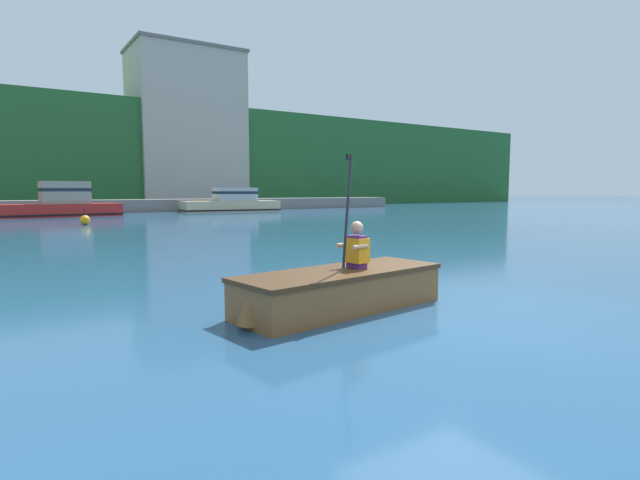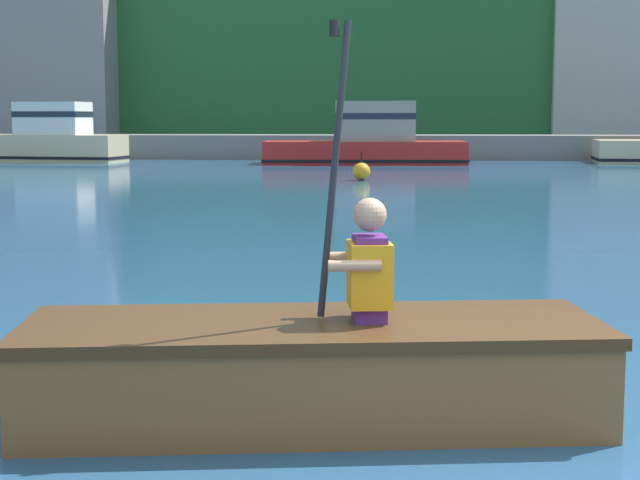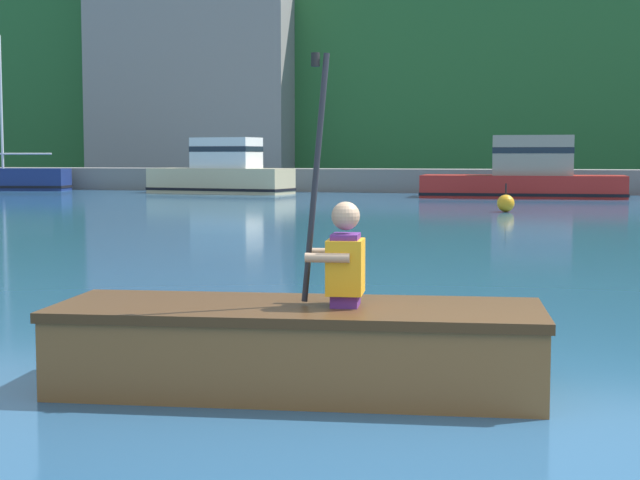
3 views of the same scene
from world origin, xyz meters
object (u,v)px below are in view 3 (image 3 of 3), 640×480
(moored_boat_dock_center_near, at_px, (222,173))
(person_paddler, at_px, (344,257))
(moored_boat_dock_west_inner, at_px, (526,176))
(channel_buoy, at_px, (506,203))
(moored_boat_dock_center_far, at_px, (9,179))
(rowboat_foreground, at_px, (291,342))

(moored_boat_dock_center_near, xyz_separation_m, person_paddler, (12.05, -29.02, 0.03))
(person_paddler, bearing_deg, moored_boat_dock_west_inner, 91.53)
(moored_boat_dock_west_inner, distance_m, person_paddler, 28.25)
(moored_boat_dock_center_near, xyz_separation_m, channel_buoy, (11.37, -9.60, -0.56))
(moored_boat_dock_center_far, relative_size, channel_buoy, 8.74)
(moored_boat_dock_center_near, distance_m, rowboat_foreground, 31.35)
(moored_boat_dock_west_inner, bearing_deg, moored_boat_dock_center_far, 175.97)
(person_paddler, relative_size, channel_buoy, 2.07)
(moored_boat_dock_center_far, xyz_separation_m, rowboat_foreground, (21.35, -29.76, -0.16))
(rowboat_foreground, xyz_separation_m, channel_buoy, (-0.37, 19.46, -0.07))
(moored_boat_dock_center_far, bearing_deg, channel_buoy, -26.15)
(person_paddler, bearing_deg, channel_buoy, 92.01)
(moored_boat_dock_west_inner, height_order, moored_boat_dock_center_far, moored_boat_dock_center_far)
(moored_boat_dock_west_inner, distance_m, channel_buoy, 8.85)
(moored_boat_dock_west_inner, relative_size, moored_boat_dock_center_near, 1.20)
(moored_boat_dock_center_far, distance_m, channel_buoy, 23.38)
(moored_boat_dock_west_inner, distance_m, moored_boat_dock_center_far, 20.97)
(moored_boat_dock_west_inner, xyz_separation_m, channel_buoy, (0.07, -8.83, -0.52))
(person_paddler, bearing_deg, rowboat_foreground, -171.93)
(moored_boat_dock_center_near, bearing_deg, moored_boat_dock_west_inner, -3.91)
(moored_boat_dock_center_near, relative_size, person_paddler, 3.85)
(moored_boat_dock_center_near, xyz_separation_m, rowboat_foreground, (11.74, -29.06, -0.49))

